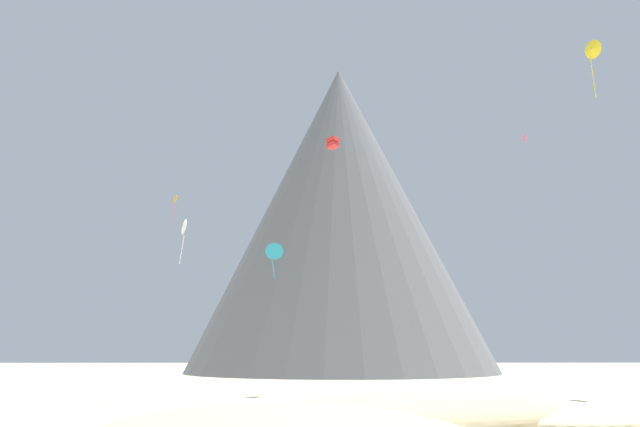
# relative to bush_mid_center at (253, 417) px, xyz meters

# --- Properties ---
(dune_foreground_left) EXTENTS (29.22, 20.12, 3.62)m
(dune_foreground_left) POSITION_rel_bush_mid_center_xyz_m (10.76, -0.31, -0.20)
(dune_foreground_left) COLOR #C6B284
(dune_foreground_left) RESTS_ON ground_plane
(dune_foreground_right) EXTENTS (21.26, 21.30, 1.95)m
(dune_foreground_right) POSITION_rel_bush_mid_center_xyz_m (20.69, 3.41, -0.20)
(dune_foreground_right) COLOR beige
(dune_foreground_right) RESTS_ON ground_plane
(bush_mid_center) EXTENTS (2.68, 2.68, 0.41)m
(bush_mid_center) POSITION_rel_bush_mid_center_xyz_m (0.00, 0.00, 0.00)
(bush_mid_center) COLOR #477238
(bush_mid_center) RESTS_ON ground_plane
(rock_massif) EXTENTS (71.79, 71.79, 68.17)m
(rock_massif) POSITION_rel_bush_mid_center_xyz_m (11.37, 85.13, 31.48)
(rock_massif) COLOR slate
(rock_massif) RESTS_ON ground_plane
(kite_yellow_high) EXTENTS (1.26, 1.89, 5.92)m
(kite_yellow_high) POSITION_rel_bush_mid_center_xyz_m (31.01, 12.22, 32.72)
(kite_yellow_high) COLOR yellow
(kite_gold_mid) EXTENTS (0.63, 1.06, 3.80)m
(kite_gold_mid) POSITION_rel_bush_mid_center_xyz_m (-16.31, 43.47, 25.33)
(kite_gold_mid) COLOR gold
(kite_white_mid) EXTENTS (0.74, 1.68, 4.67)m
(kite_white_mid) POSITION_rel_bush_mid_center_xyz_m (-9.40, 19.90, 16.50)
(kite_white_mid) COLOR white
(kite_cyan_mid) EXTENTS (2.55, 0.78, 5.18)m
(kite_cyan_mid) POSITION_rel_bush_mid_center_xyz_m (-1.60, 42.22, 17.77)
(kite_cyan_mid) COLOR #33BCDB
(kite_red_high) EXTENTS (1.69, 1.68, 1.39)m
(kite_red_high) POSITION_rel_bush_mid_center_xyz_m (6.19, 28.02, 28.82)
(kite_red_high) COLOR red
(kite_pink_high) EXTENTS (0.43, 0.83, 1.03)m
(kite_pink_high) POSITION_rel_bush_mid_center_xyz_m (32.33, 34.81, 32.07)
(kite_pink_high) COLOR pink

